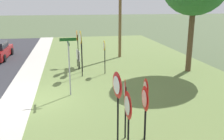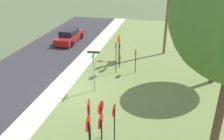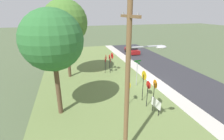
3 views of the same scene
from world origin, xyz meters
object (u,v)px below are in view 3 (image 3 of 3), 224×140
yield_sign_near_left (110,59)px  yield_sign_far_left (105,62)px  yield_sign_center (112,57)px  yield_sign_far_right (110,61)px  stop_sign_far_center (144,79)px  notice_board (156,104)px  stop_sign_far_left (129,88)px  yield_sign_near_right (106,59)px  stop_sign_near_right (148,89)px  street_name_post (137,71)px  oak_tree_right (65,22)px  utility_pole (130,79)px  oak_tree_left (52,41)px  parked_sedan_distant (132,50)px  stop_sign_near_left (155,89)px

yield_sign_near_left → yield_sign_far_left: yield_sign_near_left is taller
yield_sign_far_left → yield_sign_center: size_ratio=0.84×
yield_sign_far_left → yield_sign_far_right: 0.68m
stop_sign_far_center → notice_board: size_ratio=2.28×
stop_sign_far_left → stop_sign_far_center: stop_sign_far_center is taller
yield_sign_near_right → yield_sign_center: bearing=-124.0°
notice_board → stop_sign_near_right: bearing=0.8°
yield_sign_far_right → street_name_post: bearing=-149.7°
stop_sign_near_right → yield_sign_far_left: bearing=6.7°
stop_sign_far_center → oak_tree_right: bearing=35.1°
utility_pole → notice_board: utility_pole is taller
stop_sign_far_center → oak_tree_left: (0.00, 7.18, 3.71)m
oak_tree_left → stop_sign_near_right: bearing=-98.4°
yield_sign_near_right → yield_sign_center: (-0.51, -0.71, 0.26)m
parked_sedan_distant → yield_sign_center: bearing=145.2°
yield_sign_far_right → notice_board: yield_sign_far_right is taller
stop_sign_near_right → yield_sign_far_left: size_ratio=1.09×
stop_sign_far_left → stop_sign_far_center: bearing=-79.8°
street_name_post → utility_pole: size_ratio=0.34×
stop_sign_far_center → oak_tree_left: oak_tree_left is taller
stop_sign_far_center → street_name_post: 3.28m
stop_sign_far_left → yield_sign_near_right: 9.11m
utility_pole → oak_tree_left: 6.51m
stop_sign_far_left → stop_sign_far_center: 1.62m
yield_sign_center → oak_tree_right: 7.27m
yield_sign_near_right → utility_pole: (-13.98, 2.15, 2.94)m
stop_sign_far_center → parked_sedan_distant: 18.39m
stop_sign_near_left → yield_sign_near_left: bearing=9.2°
stop_sign_near_left → stop_sign_near_right: stop_sign_near_left is taller
stop_sign_far_left → yield_sign_near_right: size_ratio=0.97×
stop_sign_far_center → street_name_post: bearing=-16.8°
notice_board → utility_pole: bearing=122.2°
yield_sign_far_right → oak_tree_right: (0.18, 5.22, 4.95)m
stop_sign_far_center → street_name_post: street_name_post is taller
street_name_post → notice_board: street_name_post is taller
stop_sign_far_left → yield_sign_far_left: (8.08, 0.13, 0.02)m
stop_sign_near_right → oak_tree_right: size_ratio=0.26×
stop_sign_far_center → yield_sign_far_left: size_ratio=1.33×
oak_tree_left → stop_sign_far_left: bearing=-93.0°
stop_sign_near_left → parked_sedan_distant: size_ratio=0.63×
yield_sign_center → notice_board: size_ratio=2.05×
stop_sign_far_left → yield_sign_near_left: (9.24, -0.76, 0.05)m
yield_sign_far_left → yield_sign_far_right: yield_sign_far_left is taller
yield_sign_far_left → oak_tree_left: (-7.78, 5.56, 4.23)m
stop_sign_far_left → notice_board: stop_sign_far_left is taller
street_name_post → stop_sign_far_center: bearing=160.8°
stop_sign_near_left → notice_board: bearing=-179.9°
yield_sign_near_right → yield_sign_center: size_ratio=0.88×
stop_sign_far_left → yield_sign_near_right: yield_sign_near_right is taller
stop_sign_far_center → yield_sign_far_right: bearing=4.0°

